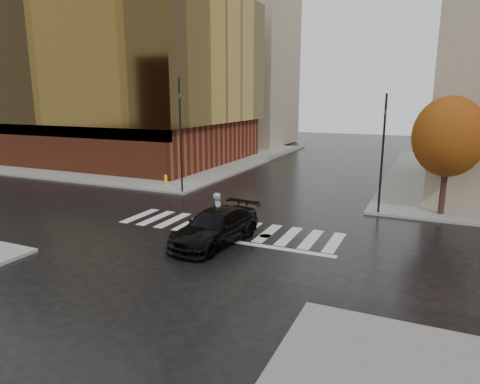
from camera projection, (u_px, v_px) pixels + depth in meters
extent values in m
plane|color=black|center=(223.00, 231.00, 21.52)|extent=(120.00, 120.00, 0.00)
cube|color=gray|center=(140.00, 155.00, 48.60)|extent=(30.00, 30.00, 0.15)
cube|color=silver|center=(227.00, 228.00, 21.97)|extent=(12.00, 3.00, 0.01)
cube|color=maroon|center=(114.00, 139.00, 45.88)|extent=(26.00, 18.00, 4.00)
cube|color=beige|center=(46.00, 130.00, 37.72)|extent=(26.00, 0.40, 1.00)
cube|color=olive|center=(109.00, 61.00, 44.12)|extent=(27.00, 19.00, 12.00)
cube|color=gray|center=(238.00, 70.00, 58.61)|extent=(14.00, 12.00, 20.00)
cylinder|color=black|center=(443.00, 189.00, 23.75)|extent=(0.32, 0.32, 2.80)
ellipsoid|color=#9D400F|center=(449.00, 137.00, 23.11)|extent=(3.80, 3.80, 4.37)
imported|color=black|center=(215.00, 227.00, 19.55)|extent=(2.83, 5.58, 1.55)
imported|color=maroon|center=(220.00, 227.00, 20.38)|extent=(2.03, 1.24, 1.01)
imported|color=gray|center=(218.00, 214.00, 20.27)|extent=(0.70, 0.86, 2.05)
cylinder|color=black|center=(181.00, 136.00, 28.77)|extent=(0.12, 0.12, 7.67)
imported|color=black|center=(179.00, 94.00, 28.16)|extent=(0.19, 0.16, 0.96)
cylinder|color=black|center=(382.00, 154.00, 23.66)|extent=(0.12, 0.12, 6.62)
imported|color=black|center=(386.00, 110.00, 23.13)|extent=(0.16, 0.19, 0.83)
cylinder|color=yellow|center=(166.00, 180.00, 32.22)|extent=(0.22, 0.22, 0.56)
sphere|color=yellow|center=(166.00, 176.00, 32.16)|extent=(0.24, 0.24, 0.24)
cylinder|color=#433818|center=(266.00, 236.00, 20.66)|extent=(0.73, 0.73, 0.01)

